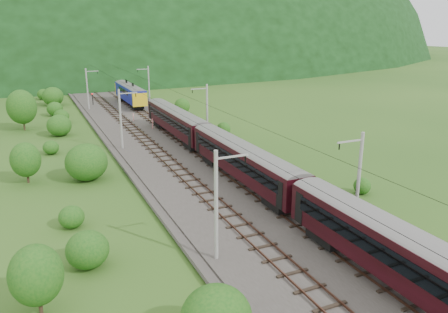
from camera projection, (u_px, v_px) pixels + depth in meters
name	position (u px, v px, depth m)	size (l,w,h in m)	color
ground	(290.00, 245.00, 33.62)	(600.00, 600.00, 0.00)	#264D18
railbed	(234.00, 198.00, 42.30)	(14.00, 220.00, 0.30)	#38332D
track_left	(211.00, 200.00, 41.29)	(2.40, 220.00, 0.27)	#543224
track_right	(256.00, 192.00, 43.19)	(2.40, 220.00, 0.27)	#543224
catenary_left	(121.00, 118.00, 57.84)	(2.54, 192.28, 8.00)	gray
catenary_right	(207.00, 111.00, 62.68)	(2.54, 192.28, 8.00)	gray
overhead_wires	(235.00, 128.00, 40.31)	(4.83, 198.00, 0.03)	black
mountain_main	(53.00, 54.00, 260.56)	(504.00, 360.00, 244.00)	black
train	(243.00, 155.00, 44.95)	(2.86, 115.00, 4.97)	black
hazard_post_near	(133.00, 117.00, 75.96)	(0.14, 0.14, 1.30)	red
hazard_post_far	(153.00, 124.00, 70.12)	(0.17, 0.17, 1.63)	red
signal	(93.00, 98.00, 91.36)	(0.26, 0.26, 2.39)	black
vegetation_left	(72.00, 161.00, 47.10)	(12.76, 148.01, 6.57)	#164C14
vegetation_right	(306.00, 163.00, 49.81)	(6.02, 94.57, 2.70)	#164C14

